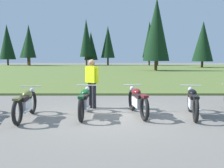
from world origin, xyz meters
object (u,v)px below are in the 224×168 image
object	(u,v)px
motorcycle_british_green	(85,102)
motorcycle_black	(193,102)
motorcycle_olive	(26,104)
rider_with_back_turned	(92,81)
motorcycle_maroon	(138,101)

from	to	relation	value
motorcycle_british_green	motorcycle_black	size ratio (longest dim) A/B	1.01
motorcycle_olive	motorcycle_black	size ratio (longest dim) A/B	1.01
motorcycle_black	rider_with_back_turned	xyz separation A→B (m)	(-3.06, 1.26, 0.51)
motorcycle_british_green	motorcycle_maroon	world-z (taller)	same
motorcycle_olive	rider_with_back_turned	bearing A→B (deg)	41.30
motorcycle_olive	motorcycle_british_green	world-z (taller)	same
motorcycle_olive	rider_with_back_turned	xyz separation A→B (m)	(1.75, 1.54, 0.51)
motorcycle_maroon	rider_with_back_turned	world-z (taller)	rider_with_back_turned
motorcycle_maroon	motorcycle_black	bearing A→B (deg)	-6.44
motorcycle_olive	motorcycle_british_green	xyz separation A→B (m)	(1.63, 0.33, 0.00)
motorcycle_black	rider_with_back_turned	distance (m)	3.34
rider_with_back_turned	motorcycle_british_green	bearing A→B (deg)	-95.85
motorcycle_british_green	motorcycle_maroon	xyz separation A→B (m)	(1.58, 0.13, 0.00)
motorcycle_maroon	motorcycle_black	distance (m)	1.61
motorcycle_british_green	rider_with_back_turned	world-z (taller)	rider_with_back_turned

